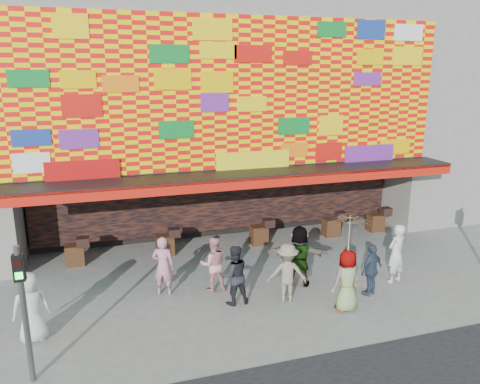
{
  "coord_description": "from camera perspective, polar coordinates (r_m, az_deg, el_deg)",
  "views": [
    {
      "loc": [
        -4.6,
        -10.89,
        6.29
      ],
      "look_at": [
        -0.56,
        2.0,
        2.77
      ],
      "focal_mm": 35.0,
      "sensor_mm": 36.0,
      "label": 1
    }
  ],
  "objects": [
    {
      "name": "ped_h",
      "position": [
        15.06,
        18.48,
        -7.11
      ],
      "size": [
        0.77,
        0.63,
        1.83
      ],
      "primitive_type": "imported",
      "rotation": [
        0.0,
        0.0,
        3.47
      ],
      "color": "silver",
      "rests_on": "ground"
    },
    {
      "name": "ped_c",
      "position": [
        13.04,
        -0.73,
        -10.08
      ],
      "size": [
        0.85,
        0.67,
        1.7
      ],
      "primitive_type": "imported",
      "rotation": [
        0.0,
        0.0,
        3.17
      ],
      "color": "black",
      "rests_on": "ground"
    },
    {
      "name": "ped_d",
      "position": [
        13.26,
        5.76,
        -9.76
      ],
      "size": [
        1.22,
        0.9,
        1.68
      ],
      "primitive_type": "imported",
      "rotation": [
        0.0,
        0.0,
        2.86
      ],
      "color": "gray",
      "rests_on": "ground"
    },
    {
      "name": "parasol",
      "position": [
        12.54,
        13.25,
        -4.94
      ],
      "size": [
        1.25,
        1.27,
        1.92
      ],
      "color": "beige",
      "rests_on": "ground"
    },
    {
      "name": "ped_b",
      "position": [
        13.71,
        -9.36,
        -8.88
      ],
      "size": [
        0.75,
        0.64,
        1.76
      ],
      "primitive_type": "imported",
      "rotation": [
        0.0,
        0.0,
        2.74
      ],
      "color": "#B8778E",
      "rests_on": "ground"
    },
    {
      "name": "ground",
      "position": [
        13.39,
        4.98,
        -13.48
      ],
      "size": [
        90.0,
        90.0,
        0.0
      ],
      "primitive_type": "plane",
      "color": "slate",
      "rests_on": "ground"
    },
    {
      "name": "shop_building",
      "position": [
        19.64,
        -3.93,
        11.47
      ],
      "size": [
        15.2,
        9.4,
        10.0
      ],
      "color": "gray",
      "rests_on": "ground"
    },
    {
      "name": "ped_e",
      "position": [
        14.06,
        15.73,
        -9.1
      ],
      "size": [
        0.98,
        0.7,
        1.54
      ],
      "primitive_type": "imported",
      "rotation": [
        0.0,
        0.0,
        3.55
      ],
      "color": "#303F55",
      "rests_on": "ground"
    },
    {
      "name": "ped_f",
      "position": [
        14.19,
        7.21,
        -7.73
      ],
      "size": [
        1.8,
        1.18,
        1.86
      ],
      "primitive_type": "imported",
      "rotation": [
        0.0,
        0.0,
        2.74
      ],
      "color": "gray",
      "rests_on": "ground"
    },
    {
      "name": "ped_i",
      "position": [
        13.82,
        -3.27,
        -8.76
      ],
      "size": [
        0.86,
        0.7,
        1.64
      ],
      "primitive_type": "imported",
      "rotation": [
        0.0,
        0.0,
        3.03
      ],
      "color": "pink",
      "rests_on": "ground"
    },
    {
      "name": "neighbor_right",
      "position": [
        25.82,
        26.21,
        12.49
      ],
      "size": [
        11.0,
        8.0,
        12.0
      ],
      "primitive_type": "cube",
      "color": "gray",
      "rests_on": "ground"
    },
    {
      "name": "ped_a",
      "position": [
        12.41,
        -24.13,
        -12.71
      ],
      "size": [
        0.93,
        0.7,
        1.73
      ],
      "primitive_type": "imported",
      "rotation": [
        0.0,
        0.0,
        3.33
      ],
      "color": "silver",
      "rests_on": "ground"
    },
    {
      "name": "ped_g",
      "position": [
        13.03,
        12.91,
        -10.46
      ],
      "size": [
        0.91,
        0.67,
        1.71
      ],
      "primitive_type": "imported",
      "rotation": [
        0.0,
        0.0,
        3.3
      ],
      "color": "gray",
      "rests_on": "ground"
    },
    {
      "name": "signal_left",
      "position": [
        10.5,
        -24.94,
        -11.82
      ],
      "size": [
        0.22,
        0.2,
        3.0
      ],
      "color": "#59595B",
      "rests_on": "ground"
    }
  ]
}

